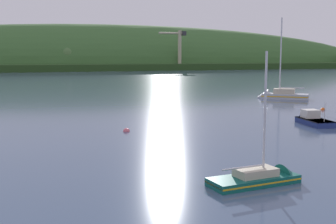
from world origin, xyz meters
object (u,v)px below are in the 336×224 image
object	(u,v)px
mooring_buoy_far_upstream	(323,110)
sailboat_near_mooring	(279,97)
dockside_crane	(179,50)
sailboat_far_left	(264,181)
mooring_buoy_foreground	(127,131)
fishing_boat_moored	(312,122)

from	to	relation	value
mooring_buoy_far_upstream	sailboat_near_mooring	bearing A→B (deg)	76.23
dockside_crane	mooring_buoy_far_upstream	bearing A→B (deg)	79.92
sailboat_near_mooring	mooring_buoy_far_upstream	distance (m)	16.31
sailboat_near_mooring	sailboat_far_left	bearing A→B (deg)	95.02
mooring_buoy_foreground	mooring_buoy_far_upstream	xyz separation A→B (m)	(30.32, 7.01, 0.00)
mooring_buoy_far_upstream	mooring_buoy_foreground	bearing A→B (deg)	-166.98
sailboat_near_mooring	fishing_boat_moored	world-z (taller)	sailboat_near_mooring
mooring_buoy_far_upstream	fishing_boat_moored	bearing A→B (deg)	-135.14
fishing_boat_moored	mooring_buoy_foreground	distance (m)	20.72
sailboat_far_left	fishing_boat_moored	world-z (taller)	sailboat_far_left
dockside_crane	fishing_boat_moored	distance (m)	202.41
mooring_buoy_foreground	sailboat_near_mooring	bearing A→B (deg)	33.74
sailboat_far_left	mooring_buoy_foreground	distance (m)	20.17
sailboat_near_mooring	fishing_boat_moored	size ratio (longest dim) A/B	2.69
fishing_boat_moored	mooring_buoy_foreground	world-z (taller)	fishing_boat_moored
dockside_crane	sailboat_far_left	distance (m)	224.52
mooring_buoy_far_upstream	dockside_crane	bearing A→B (deg)	73.80
dockside_crane	sailboat_near_mooring	bearing A→B (deg)	79.69
sailboat_far_left	fishing_boat_moored	bearing A→B (deg)	40.12
dockside_crane	sailboat_near_mooring	xyz separation A→B (m)	(-49.12, -166.55, -10.74)
sailboat_far_left	mooring_buoy_far_upstream	world-z (taller)	sailboat_far_left
dockside_crane	fishing_boat_moored	bearing A→B (deg)	78.03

